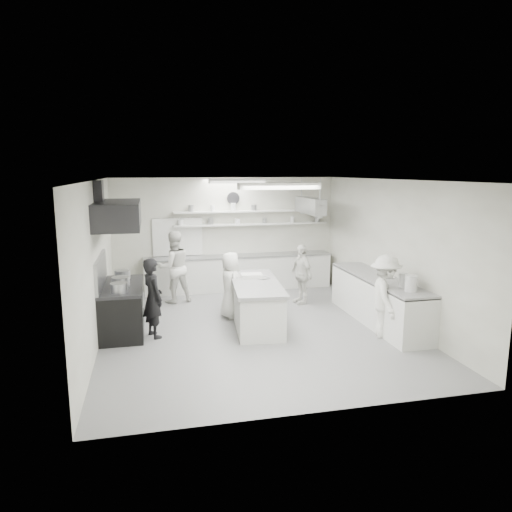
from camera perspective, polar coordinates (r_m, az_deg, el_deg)
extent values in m
cube|color=gray|center=(9.68, -0.23, -8.84)|extent=(6.00, 7.00, 0.02)
cube|color=silver|center=(9.14, -0.25, 9.33)|extent=(6.00, 7.00, 0.02)
cube|color=silver|center=(12.69, -3.70, 2.76)|extent=(6.00, 0.04, 3.00)
cube|color=silver|center=(6.02, 7.11, -5.90)|extent=(6.00, 0.04, 3.00)
cube|color=silver|center=(9.13, -18.93, -0.78)|extent=(0.04, 7.00, 3.00)
cube|color=silver|center=(10.36, 16.17, 0.65)|extent=(0.04, 7.00, 3.00)
cube|color=black|center=(9.73, -15.98, -6.31)|extent=(0.80, 1.80, 0.90)
cube|color=#27272A|center=(9.38, -16.56, 4.89)|extent=(0.85, 2.00, 0.50)
cube|color=silver|center=(12.63, -2.08, -2.05)|extent=(5.00, 0.60, 0.92)
cube|color=silver|center=(12.67, -0.48, 3.91)|extent=(4.20, 0.26, 0.04)
cube|color=silver|center=(12.63, -0.49, 5.48)|extent=(4.20, 0.26, 0.04)
cube|color=black|center=(12.54, -9.56, 2.32)|extent=(1.30, 0.04, 1.00)
cylinder|color=white|center=(12.60, -2.82, 7.06)|extent=(0.32, 0.05, 0.32)
cube|color=silver|center=(10.25, 14.70, -5.29)|extent=(0.74, 3.30, 0.94)
cube|color=#9B9CA0|center=(12.04, 6.60, 6.13)|extent=(0.30, 1.60, 0.40)
cube|color=silver|center=(7.40, 2.83, 8.52)|extent=(1.30, 0.25, 0.10)
cube|color=silver|center=(10.91, -2.34, 9.12)|extent=(1.30, 0.25, 0.10)
cube|color=silver|center=(9.79, -0.02, -5.91)|extent=(1.10, 2.42, 0.86)
cylinder|color=#9B9CA0|center=(9.48, -16.18, -3.16)|extent=(0.34, 0.34, 0.23)
imported|color=black|center=(9.20, -12.48, -5.02)|extent=(0.57, 0.67, 1.55)
imported|color=silver|center=(11.50, -9.99, -1.34)|extent=(0.99, 0.86, 1.75)
imported|color=silver|center=(10.19, -3.13, -3.56)|extent=(0.57, 0.77, 1.45)
imported|color=silver|center=(11.31, 5.56, -2.21)|extent=(0.52, 0.90, 1.44)
imported|color=silver|center=(9.32, 15.48, -4.76)|extent=(0.86, 1.16, 1.61)
imported|color=#9B9CA0|center=(9.99, 0.84, -2.83)|extent=(0.33, 0.33, 0.07)
imported|color=silver|center=(10.03, -0.11, -2.79)|extent=(0.23, 0.23, 0.06)
imported|color=silver|center=(10.15, 15.89, -2.60)|extent=(0.29, 0.29, 0.06)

